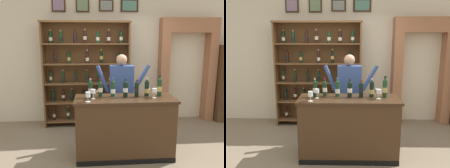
% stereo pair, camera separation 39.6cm
% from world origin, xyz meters
% --- Properties ---
extents(ground_plane, '(14.00, 14.00, 0.02)m').
position_xyz_m(ground_plane, '(0.00, 0.00, -0.01)').
color(ground_plane, '#7A6B56').
extents(back_wall, '(12.00, 0.19, 3.39)m').
position_xyz_m(back_wall, '(-0.00, 1.85, 1.70)').
color(back_wall, beige).
rests_on(back_wall, ground).
extents(wine_shelf, '(1.90, 0.37, 2.29)m').
position_xyz_m(wine_shelf, '(-0.47, 1.51, 1.21)').
color(wine_shelf, brown).
rests_on(wine_shelf, ground).
extents(archway_doorway, '(1.31, 0.45, 2.38)m').
position_xyz_m(archway_doorway, '(1.84, 1.71, 1.33)').
color(archway_doorway, '#9E6647').
rests_on(archway_doorway, ground).
extents(tasting_counter, '(1.60, 0.62, 1.00)m').
position_xyz_m(tasting_counter, '(0.17, -0.00, 0.50)').
color(tasting_counter, '#422B19').
rests_on(tasting_counter, ground).
extents(shopkeeper, '(1.03, 0.22, 1.64)m').
position_xyz_m(shopkeeper, '(0.19, 0.65, 1.01)').
color(shopkeeper, '#2D3347').
rests_on(shopkeeper, ground).
extents(tasting_bottle_bianco, '(0.07, 0.07, 0.30)m').
position_xyz_m(tasting_bottle_bianco, '(-0.38, 0.08, 1.14)').
color(tasting_bottle_bianco, black).
rests_on(tasting_bottle_bianco, tasting_counter).
extents(tasting_bottle_rosso, '(0.07, 0.07, 0.30)m').
position_xyz_m(tasting_bottle_rosso, '(-0.22, 0.09, 1.13)').
color(tasting_bottle_rosso, black).
rests_on(tasting_bottle_rosso, tasting_counter).
extents(tasting_bottle_chianti, '(0.07, 0.07, 0.31)m').
position_xyz_m(tasting_bottle_chianti, '(-0.01, 0.10, 1.14)').
color(tasting_bottle_chianti, '#19381E').
rests_on(tasting_bottle_chianti, tasting_counter).
extents(tasting_bottle_prosecco, '(0.08, 0.08, 0.30)m').
position_xyz_m(tasting_bottle_prosecco, '(0.19, 0.06, 1.14)').
color(tasting_bottle_prosecco, black).
rests_on(tasting_bottle_prosecco, tasting_counter).
extents(tasting_bottle_brunello, '(0.07, 0.07, 0.28)m').
position_xyz_m(tasting_bottle_brunello, '(0.37, 0.07, 1.13)').
color(tasting_bottle_brunello, black).
rests_on(tasting_bottle_brunello, tasting_counter).
extents(tasting_bottle_riserva, '(0.07, 0.07, 0.30)m').
position_xyz_m(tasting_bottle_riserva, '(0.54, 0.08, 1.14)').
color(tasting_bottle_riserva, black).
rests_on(tasting_bottle_riserva, tasting_counter).
extents(tasting_bottle_grappa, '(0.07, 0.07, 0.35)m').
position_xyz_m(tasting_bottle_grappa, '(0.75, 0.07, 1.16)').
color(tasting_bottle_grappa, '#19381E').
rests_on(tasting_bottle_grappa, tasting_counter).
extents(wine_glass_left, '(0.07, 0.07, 0.15)m').
position_xyz_m(wine_glass_left, '(-0.41, -0.20, 1.11)').
color(wine_glass_left, silver).
rests_on(wine_glass_left, tasting_counter).
extents(wine_glass_center, '(0.08, 0.08, 0.15)m').
position_xyz_m(wine_glass_center, '(0.64, -0.04, 1.11)').
color(wine_glass_center, silver).
rests_on(wine_glass_center, tasting_counter).
extents(wine_glass_spare, '(0.07, 0.07, 0.15)m').
position_xyz_m(wine_glass_spare, '(-0.33, -0.02, 1.11)').
color(wine_glass_spare, silver).
rests_on(wine_glass_spare, tasting_counter).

